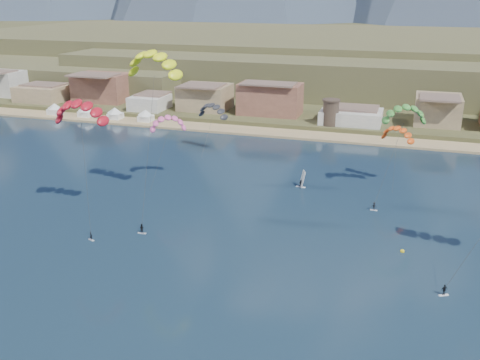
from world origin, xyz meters
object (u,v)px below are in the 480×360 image
object	(u,v)px
kitesurfer_red	(80,108)
kitesurfer_green	(405,112)
buoy	(402,251)
kitesurfer_yellow	(153,60)
watchtower	(331,112)
windsurfer	(301,182)

from	to	relation	value
kitesurfer_red	kitesurfer_green	size ratio (longest dim) A/B	1.15
kitesurfer_green	buoy	bearing A→B (deg)	-85.67
kitesurfer_yellow	kitesurfer_green	xyz separation A→B (m)	(48.62, 21.80, -11.75)
kitesurfer_green	buoy	size ratio (longest dim) A/B	29.93
watchtower	kitesurfer_yellow	xyz separation A→B (m)	(-25.16, -75.42, 24.51)
kitesurfer_yellow	kitesurfer_green	world-z (taller)	kitesurfer_yellow
kitesurfer_red	windsurfer	distance (m)	53.10
watchtower	kitesurfer_green	size ratio (longest dim) A/B	0.38
windsurfer	kitesurfer_red	bearing A→B (deg)	-140.99
kitesurfer_red	kitesurfer_yellow	size ratio (longest dim) A/B	0.75
kitesurfer_red	windsurfer	xyz separation A→B (m)	(37.75, 30.58, -21.44)
kitesurfer_red	buoy	xyz separation A→B (m)	(61.64, 3.12, -22.60)
kitesurfer_yellow	buoy	distance (m)	59.90
watchtower	windsurfer	world-z (taller)	watchtower
kitesurfer_yellow	buoy	bearing A→B (deg)	-8.44
kitesurfer_green	buoy	world-z (taller)	kitesurfer_green
kitesurfer_red	kitesurfer_green	xyz separation A→B (m)	(59.42, 32.47, -3.60)
kitesurfer_yellow	kitesurfer_green	size ratio (longest dim) A/B	1.54
kitesurfer_red	buoy	world-z (taller)	kitesurfer_red
watchtower	kitesurfer_red	world-z (taller)	kitesurfer_red
kitesurfer_red	watchtower	bearing A→B (deg)	67.33
watchtower	kitesurfer_green	distance (m)	59.90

